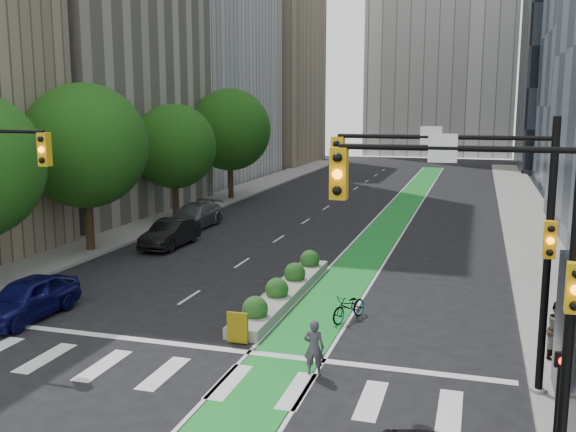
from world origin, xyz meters
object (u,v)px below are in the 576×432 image
Objects in this scene: bicycle at (349,307)px; parked_car_left_far at (194,216)px; median_planter at (285,289)px; parked_car_left_near at (27,298)px; cyclist at (314,348)px; pedestrian_near at (558,330)px; parked_car_left_mid at (170,234)px.

bicycle is 19.47m from parked_car_left_far.
parked_car_left_far is at bearing 127.70° from median_planter.
parked_car_left_near is 17.83m from parked_car_left_far.
parked_car_left_near is 0.84× the size of parked_car_left_far.
cyclist is 7.38m from pedestrian_near.
parked_car_left_near is at bearing 113.36° from pedestrian_near.
bicycle is 11.63m from parked_car_left_near.
pedestrian_near is at bearing 6.59° from bicycle.
pedestrian_near is (17.92, 1.11, 0.26)m from parked_car_left_near.
parked_car_left_mid is (-0.51, 12.27, -0.01)m from parked_car_left_near.
pedestrian_near is (18.43, -11.16, 0.28)m from parked_car_left_mid.
parked_car_left_mid reaches higher than median_planter.
bicycle is (3.00, -1.93, 0.13)m from median_planter.
parked_car_left_far is 3.03× the size of pedestrian_near.
parked_car_left_far is at bearing -60.90° from cyclist.
parked_car_left_far is (-9.83, 12.71, 0.39)m from median_planter.
parked_car_left_mid is at bearing 165.12° from bicycle.
pedestrian_near is at bearing 5.51° from parked_car_left_near.
bicycle is at bearing -47.94° from parked_car_left_far.
pedestrian_near is (6.76, 2.95, 0.20)m from cyclist.
cyclist reaches higher than median_planter.
bicycle is at bearing 17.48° from parked_car_left_near.
cyclist is at bearing -67.32° from bicycle.
median_planter is 3.57m from bicycle.
parked_car_left_far is (-1.12, 5.48, 0.02)m from parked_car_left_mid.
parked_car_left_mid is 5.59m from parked_car_left_far.
median_planter reaches higher than bicycle.
median_planter is 9.63m from parked_car_left_near.
parked_car_left_far is 25.67m from pedestrian_near.
pedestrian_near is (6.72, -2.00, 0.52)m from bicycle.
pedestrian_near reaches higher than parked_car_left_near.
bicycle is 7.03m from pedestrian_near.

